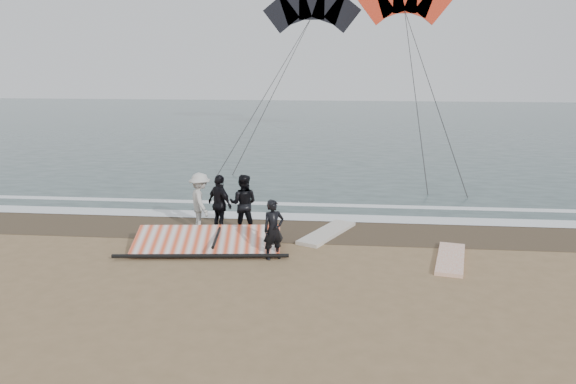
% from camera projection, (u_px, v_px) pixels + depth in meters
% --- Properties ---
extents(ground, '(120.00, 120.00, 0.00)m').
position_uv_depth(ground, '(318.00, 286.00, 13.59)').
color(ground, '#8C704C').
rests_on(ground, ground).
extents(sea, '(120.00, 54.00, 0.02)m').
position_uv_depth(sea, '(337.00, 126.00, 45.52)').
color(sea, '#233838').
rests_on(sea, ground).
extents(wet_sand, '(120.00, 2.80, 0.01)m').
position_uv_depth(wet_sand, '(325.00, 230.00, 17.94)').
color(wet_sand, '#4C3D2B').
rests_on(wet_sand, ground).
extents(foam_near, '(120.00, 0.90, 0.01)m').
position_uv_depth(foam_near, '(326.00, 218.00, 19.29)').
color(foam_near, white).
rests_on(foam_near, sea).
extents(foam_far, '(120.00, 0.45, 0.01)m').
position_uv_depth(foam_far, '(328.00, 205.00, 20.94)').
color(foam_far, white).
rests_on(foam_far, sea).
extents(man_main, '(0.73, 0.66, 1.66)m').
position_uv_depth(man_main, '(273.00, 230.00, 15.24)').
color(man_main, black).
rests_on(man_main, ground).
extents(board_white, '(1.22, 2.60, 0.10)m').
position_uv_depth(board_white, '(451.00, 259.00, 15.27)').
color(board_white, white).
rests_on(board_white, ground).
extents(board_cream, '(1.81, 2.73, 0.11)m').
position_uv_depth(board_cream, '(327.00, 233.00, 17.50)').
color(board_cream, beige).
rests_on(board_cream, ground).
extents(trio_cluster, '(2.45, 1.53, 1.88)m').
position_uv_depth(trio_cluster, '(219.00, 203.00, 17.63)').
color(trio_cluster, black).
rests_on(trio_cluster, ground).
extents(sail_rig, '(4.82, 2.19, 0.52)m').
position_uv_depth(sail_rig, '(206.00, 242.00, 16.20)').
color(sail_rig, black).
rests_on(sail_rig, ground).
extents(kite_red, '(6.33, 7.55, 17.02)m').
position_uv_depth(kite_red, '(405.00, 5.00, 34.41)').
color(kite_red, red).
rests_on(kite_red, ground).
extents(kite_dark, '(7.87, 8.43, 18.82)m').
position_uv_depth(kite_dark, '(311.00, 14.00, 39.75)').
color(kite_dark, black).
rests_on(kite_dark, ground).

